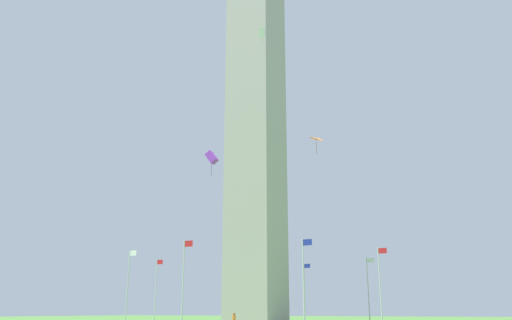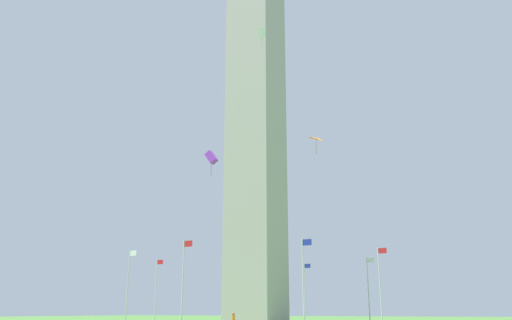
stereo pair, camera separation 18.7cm
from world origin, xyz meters
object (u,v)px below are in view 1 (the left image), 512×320
Objects in this scene: flagpole_n at (380,283)px; flagpole_sw at (128,284)px; obelisk_monument at (256,109)px; flagpole_nw at (304,279)px; kite_white_box at (262,33)px; kite_purple_box at (212,157)px; flagpole_ne at (368,287)px; flagpole_se at (226,290)px; flagpole_e at (305,290)px; flagpole_w at (184,280)px; flagpole_s at (156,288)px; kite_orange_diamond at (316,139)px.

flagpole_sw is at bearing -157.50° from flagpole_n.
obelisk_monument reaches higher than flagpole_n.
flagpole_nw is 28.27m from kite_white_box.
flagpole_ne is at bearing 70.35° from kite_purple_box.
flagpole_e is at bearing 22.50° from flagpole_se.
flagpole_w is at bearing -144.39° from kite_purple_box.
flagpole_ne is 3.10× the size of kite_purple_box.
flagpole_n is 23.28m from flagpole_e.
flagpole_w is 3.10× the size of kite_purple_box.
obelisk_monument reaches higher than flagpole_se.
flagpole_ne and flagpole_se have the same top height.
flagpole_s is at bearing -135.00° from flagpole_e.
flagpole_se is at bearing 90.00° from flagpole_sw.
kite_white_box is at bearing 7.40° from kite_purple_box.
flagpole_sw is at bearing -135.00° from flagpole_ne.
obelisk_monument is at bearing -90.19° from flagpole_e.
flagpole_nw is (11.69, -11.64, -24.80)m from obelisk_monument.
kite_purple_box is (13.79, -3.28, 13.46)m from flagpole_sw.
flagpole_s is 30.41m from flagpole_nw.
flagpole_e is 33.68m from kite_orange_diamond.
obelisk_monument is at bearing 180.00° from flagpole_n.
flagpole_sw is at bearing -134.87° from obelisk_monument.
flagpole_n is at bearing 45.00° from flagpole_w.
obelisk_monument reaches higher than kite_purple_box.
flagpole_w is (11.64, -28.10, 0.00)m from flagpole_se.
flagpole_n and flagpole_s have the same top height.
flagpole_sw is at bearing -90.00° from flagpole_se.
flagpole_e is (0.05, 16.46, -24.80)m from obelisk_monument.
flagpole_s is (-16.46, -16.46, 0.00)m from flagpole_e.
flagpole_n is at bearing 67.50° from flagpole_nw.
flagpole_ne is 1.00× the size of flagpole_e.
kite_white_box reaches higher than flagpole_ne.
flagpole_nw is 3.89× the size of kite_white_box.
kite_white_box reaches higher than flagpole_w.
obelisk_monument is 29.74m from flagpole_sw.
flagpole_se is at bearing 127.56° from kite_white_box.
kite_purple_box is 11.88m from kite_orange_diamond.
flagpole_n is 1.00× the size of flagpole_e.
flagpole_nw is (23.28, -0.00, 0.00)m from flagpole_sw.
obelisk_monument is 6.50× the size of flagpole_s.
flagpole_e is 1.00× the size of flagpole_s.
kite_orange_diamond is (24.72, -22.24, 15.19)m from flagpole_se.
flagpole_sw is at bearing 157.50° from flagpole_w.
flagpole_se is 3.89× the size of kite_white_box.
obelisk_monument is 6.50× the size of flagpole_se.
flagpole_se is at bearing 117.45° from kite_purple_box.
kite_white_box is at bearing -75.03° from flagpole_e.
flagpole_w is 3.89× the size of kite_white_box.
flagpole_w is (16.46, -16.46, 0.00)m from flagpole_s.
flagpole_sw is (-23.28, -23.28, 0.00)m from flagpole_ne.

